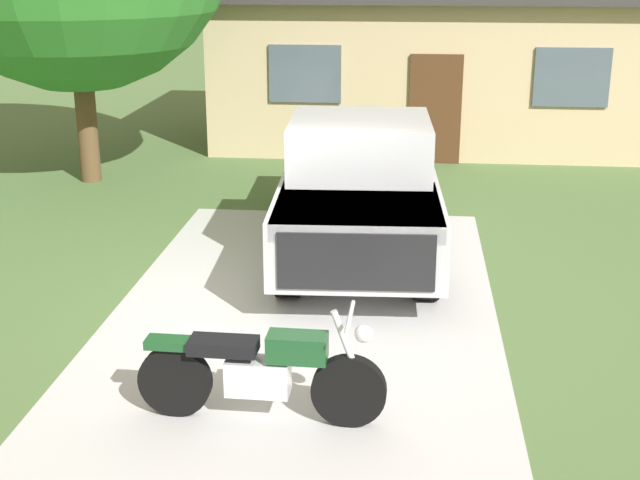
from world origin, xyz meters
The scene contains 5 objects.
ground_plane centered at (0.00, 0.00, 0.00)m, with size 80.00×80.00×0.00m, color #4E6B3A.
driveway_pad centered at (0.00, 0.00, 0.00)m, with size 4.40×8.23×0.01m, color #B9B9B9.
motorcycle centered at (-0.07, -2.40, 0.47)m, with size 2.21×0.70×1.09m.
pickup_truck centered at (0.49, 2.46, 0.95)m, with size 2.26×5.71×1.90m.
neighbor_house centered at (1.62, 10.27, 1.79)m, with size 9.60×5.60×3.50m.
Camera 1 is at (1.14, -9.24, 3.97)m, focal length 49.40 mm.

